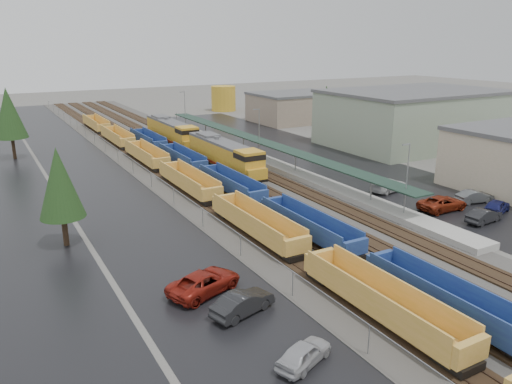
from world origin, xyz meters
TOP-DOWN VIEW (x-y plane):
  - ballast_strip at (0.00, 60.00)m, footprint 20.00×160.00m
  - trackbed at (-0.00, 60.00)m, footprint 14.60×160.00m
  - west_parking_lot at (-15.00, 60.00)m, footprint 10.00×160.00m
  - west_road at (-25.00, 60.00)m, footprint 9.00×160.00m
  - east_commuter_lot at (19.00, 50.00)m, footprint 16.00×100.00m
  - station_platform at (9.50, 50.01)m, footprint 3.00×80.00m
  - chainlink_fence at (-9.50, 58.44)m, footprint 0.08×160.04m
  - industrial_buildings at (37.76, 45.85)m, footprint 32.52×75.30m
  - distant_hills at (44.79, 210.68)m, footprint 301.00×140.00m
  - tree_west_near at (-22.00, 30.00)m, footprint 3.96×3.96m
  - tree_west_far at (-23.00, 70.00)m, footprint 4.84×4.84m
  - tree_east at (28.00, 58.00)m, footprint 4.40×4.40m
  - locomotive_lead at (2.00, 46.37)m, footprint 3.01×19.83m
  - locomotive_trail at (2.00, 67.37)m, footprint 3.01×19.83m
  - well_string_yellow at (-6.00, 40.18)m, footprint 2.62×114.90m
  - well_string_blue at (-2.00, 28.67)m, footprint 2.47×93.95m
  - storage_tank at (29.85, 104.25)m, footprint 6.37×6.37m
  - parked_car_west_a at (-13.25, 5.17)m, footprint 2.97×4.31m
  - parked_car_west_b at (-13.69, 11.74)m, footprint 2.90×5.02m
  - parked_car_west_c at (-14.74, 15.73)m, footprint 4.52×6.41m
  - parked_car_east_a at (15.84, 15.28)m, footprint 1.92×4.51m
  - parked_car_east_b at (15.27, 20.00)m, footprint 2.80×5.80m
  - parked_car_east_c at (15.30, 28.11)m, footprint 2.89×5.71m
  - parked_car_east_d at (19.39, 16.43)m, footprint 3.34×4.98m
  - parked_car_east_e at (20.56, 20.03)m, footprint 2.40×4.62m

SIDE VIEW (x-z plane):
  - distant_hills at x=44.79m, z-range -12.60..12.60m
  - west_parking_lot at x=-15.00m, z-range 0.00..0.02m
  - west_road at x=-25.00m, z-range 0.00..0.02m
  - east_commuter_lot at x=19.00m, z-range 0.00..0.02m
  - ballast_strip at x=0.00m, z-range 0.00..0.08m
  - trackbed at x=0.00m, z-range 0.05..0.27m
  - parked_car_west_a at x=-13.25m, z-range 0.00..1.36m
  - parked_car_east_a at x=15.84m, z-range 0.00..1.45m
  - parked_car_east_e at x=20.56m, z-range 0.00..1.45m
  - station_platform at x=9.50m, z-range -3.27..4.73m
  - parked_car_west_b at x=-13.69m, z-range 0.00..1.56m
  - parked_car_east_d at x=19.39m, z-range 0.00..1.58m
  - parked_car_east_c at x=15.30m, z-range 0.00..1.59m
  - parked_car_east_b at x=15.27m, z-range 0.00..1.59m
  - parked_car_west_c at x=-14.74m, z-range 0.00..1.62m
  - well_string_blue at x=-2.00m, z-range 0.02..2.21m
  - well_string_yellow at x=-6.00m, z-range 0.00..2.32m
  - chainlink_fence at x=-9.50m, z-range 0.60..2.62m
  - locomotive_lead at x=2.00m, z-range 0.15..4.64m
  - locomotive_trail at x=2.00m, z-range 0.15..4.64m
  - storage_tank at x=29.85m, z-range 0.00..6.37m
  - industrial_buildings at x=37.76m, z-range -0.50..9.00m
  - tree_west_near at x=-22.00m, z-range 1.32..10.32m
  - tree_east at x=28.00m, z-range 1.47..11.47m
  - tree_west_far at x=-23.00m, z-range 1.62..12.62m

